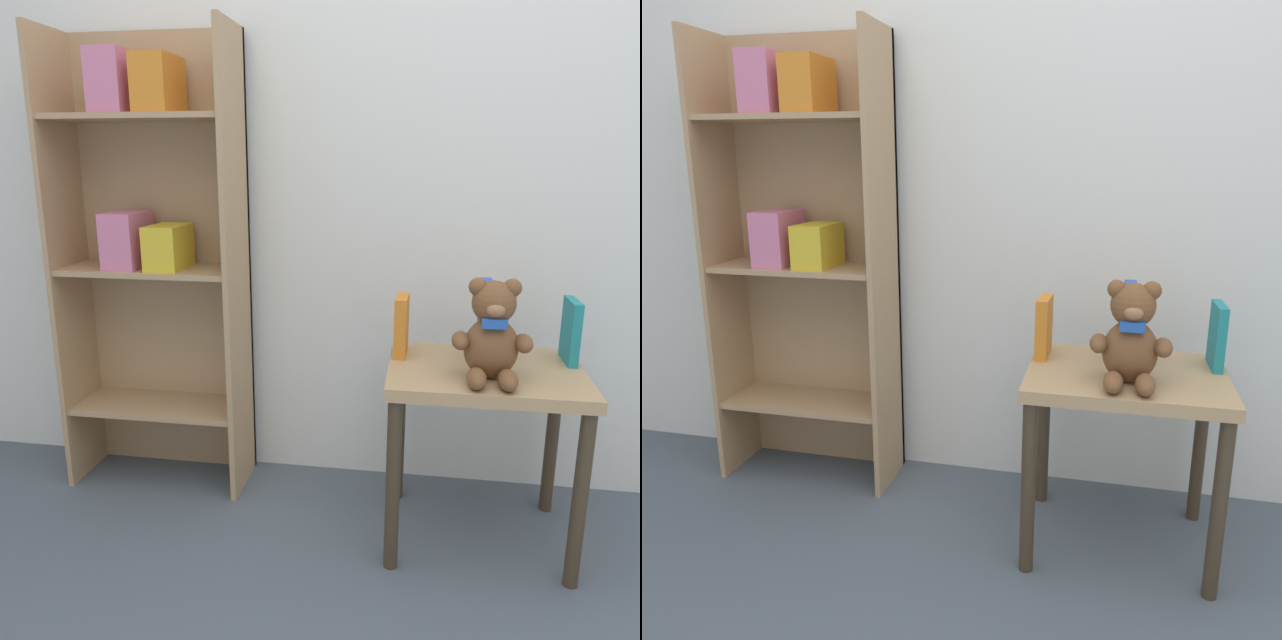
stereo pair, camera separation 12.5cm
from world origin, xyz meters
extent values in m
cube|color=silver|center=(0.00, 1.43, 1.25)|extent=(4.80, 0.06, 2.50)
cube|color=tan|center=(-1.29, 1.24, 0.76)|extent=(0.02, 0.26, 1.52)
cube|color=tan|center=(-0.70, 1.24, 0.76)|extent=(0.02, 0.26, 1.52)
cube|color=tan|center=(-1.00, 1.37, 0.76)|extent=(0.61, 0.02, 1.52)
cube|color=tan|center=(-1.00, 1.24, 0.27)|extent=(0.58, 0.24, 0.02)
cube|color=tan|center=(-1.00, 1.24, 0.76)|extent=(0.58, 0.24, 0.02)
cube|color=tan|center=(-1.00, 1.24, 1.25)|extent=(0.58, 0.24, 0.02)
cube|color=#D17093|center=(-1.07, 1.23, 1.35)|extent=(0.11, 0.19, 0.19)
cube|color=orange|center=(-0.93, 1.23, 1.34)|extent=(0.11, 0.19, 0.17)
cube|color=#D17093|center=(-1.07, 1.23, 0.86)|extent=(0.11, 0.19, 0.18)
cube|color=gold|center=(-0.93, 1.23, 0.84)|extent=(0.11, 0.19, 0.14)
cube|color=tan|center=(0.09, 1.04, 0.53)|extent=(0.55, 0.44, 0.04)
cylinder|color=#3E3121|center=(-0.15, 0.85, 0.26)|extent=(0.04, 0.04, 0.51)
cylinder|color=#3E3121|center=(0.33, 0.85, 0.26)|extent=(0.04, 0.04, 0.51)
cylinder|color=#3E3121|center=(-0.15, 1.24, 0.26)|extent=(0.04, 0.04, 0.51)
cylinder|color=#3E3121|center=(0.33, 1.24, 0.26)|extent=(0.04, 0.04, 0.51)
ellipsoid|color=brown|center=(0.09, 0.96, 0.63)|extent=(0.14, 0.11, 0.17)
sphere|color=brown|center=(0.09, 0.96, 0.76)|extent=(0.12, 0.12, 0.12)
sphere|color=brown|center=(0.05, 0.96, 0.80)|extent=(0.05, 0.05, 0.05)
sphere|color=brown|center=(0.14, 0.96, 0.80)|extent=(0.05, 0.05, 0.05)
ellipsoid|color=#9B6842|center=(0.09, 0.91, 0.75)|extent=(0.05, 0.04, 0.04)
ellipsoid|color=brown|center=(0.01, 0.95, 0.65)|extent=(0.05, 0.09, 0.05)
ellipsoid|color=brown|center=(0.17, 0.95, 0.65)|extent=(0.05, 0.09, 0.05)
ellipsoid|color=brown|center=(0.05, 0.88, 0.57)|extent=(0.05, 0.10, 0.05)
ellipsoid|color=brown|center=(0.13, 0.88, 0.57)|extent=(0.05, 0.10, 0.05)
cube|color=#2356B2|center=(0.09, 0.91, 0.71)|extent=(0.06, 0.02, 0.03)
cube|color=orange|center=(-0.15, 1.13, 0.64)|extent=(0.04, 0.12, 0.18)
cube|color=#2D51B7|center=(0.09, 1.13, 0.66)|extent=(0.04, 0.12, 0.23)
cube|color=teal|center=(0.33, 1.14, 0.64)|extent=(0.03, 0.13, 0.19)
camera|label=1|loc=(-0.10, -0.70, 1.14)|focal=35.00mm
camera|label=2|loc=(0.02, -0.67, 1.14)|focal=35.00mm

